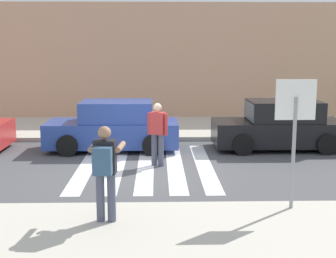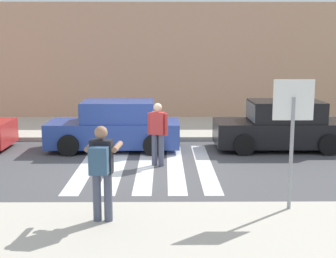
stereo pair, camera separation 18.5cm
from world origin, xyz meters
TOP-DOWN VIEW (x-y plane):
  - ground_plane at (0.00, 0.00)m, footprint 120.00×120.00m
  - sidewalk_far at (0.00, 6.00)m, footprint 60.00×4.80m
  - building_facade_far at (0.00, 10.40)m, footprint 56.00×4.00m
  - crosswalk_stripe_0 at (-1.60, 0.20)m, footprint 0.44×5.20m
  - crosswalk_stripe_1 at (-0.80, 0.20)m, footprint 0.44×5.20m
  - crosswalk_stripe_2 at (0.00, 0.20)m, footprint 0.44×5.20m
  - crosswalk_stripe_3 at (0.80, 0.20)m, footprint 0.44×5.20m
  - crosswalk_stripe_4 at (1.60, 0.20)m, footprint 0.44×5.20m
  - stop_sign at (2.90, -3.58)m, footprint 0.76×0.08m
  - photographer_with_backpack at (-0.60, -4.24)m, footprint 0.63×0.88m
  - pedestrian_crossing at (0.33, 0.25)m, footprint 0.55×0.36m
  - parked_car_blue at (-1.04, 2.30)m, footprint 4.10×1.92m
  - parked_car_black at (4.21, 2.30)m, footprint 4.10×1.92m

SIDE VIEW (x-z plane):
  - ground_plane at x=0.00m, z-range 0.00..0.00m
  - crosswalk_stripe_0 at x=-1.60m, z-range 0.00..0.01m
  - crosswalk_stripe_1 at x=-0.80m, z-range 0.00..0.01m
  - crosswalk_stripe_2 at x=0.00m, z-range 0.00..0.01m
  - crosswalk_stripe_3 at x=0.80m, z-range 0.00..0.01m
  - crosswalk_stripe_4 at x=1.60m, z-range 0.00..0.01m
  - sidewalk_far at x=0.00m, z-range 0.00..0.14m
  - parked_car_blue at x=-1.04m, z-range -0.05..1.50m
  - parked_car_black at x=4.21m, z-range -0.05..1.50m
  - pedestrian_crossing at x=0.33m, z-range 0.11..1.84m
  - photographer_with_backpack at x=-0.60m, z-range 0.31..2.03m
  - stop_sign at x=2.90m, z-range 0.71..3.19m
  - building_facade_far at x=0.00m, z-range 0.00..5.11m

